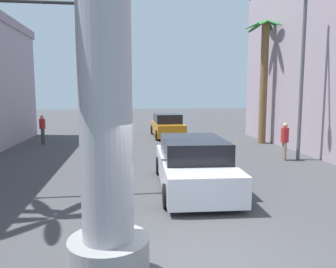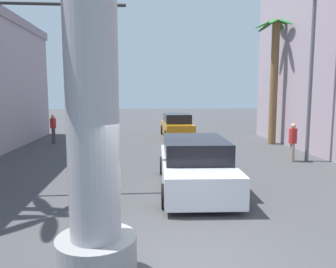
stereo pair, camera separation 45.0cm
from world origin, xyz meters
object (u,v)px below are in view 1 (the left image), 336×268
object	(u,v)px
palm_tree_mid_right	(264,72)
street_lamp	(295,55)
car_lead	(193,164)
pedestrian_far_left	(42,127)
car_far	(167,126)
pedestrian_mid_right	(285,139)

from	to	relation	value
palm_tree_mid_right	street_lamp	bearing A→B (deg)	-98.95
car_lead	pedestrian_far_left	world-z (taller)	pedestrian_far_left
street_lamp	palm_tree_mid_right	xyz separation A→B (m)	(0.76, 4.81, -0.43)
car_far	pedestrian_mid_right	world-z (taller)	pedestrian_mid_right
street_lamp	car_far	bearing A→B (deg)	117.90
car_lead	pedestrian_mid_right	size ratio (longest dim) A/B	3.14
pedestrian_far_left	pedestrian_mid_right	size ratio (longest dim) A/B	1.03
car_lead	pedestrian_far_left	xyz separation A→B (m)	(-6.80, 9.67, 0.26)
car_far	pedestrian_mid_right	bearing A→B (deg)	-63.80
street_lamp	pedestrian_far_left	size ratio (longest dim) A/B	4.46
car_lead	palm_tree_mid_right	size ratio (longest dim) A/B	0.73
palm_tree_mid_right	pedestrian_mid_right	world-z (taller)	palm_tree_mid_right
pedestrian_mid_right	street_lamp	bearing A→B (deg)	5.71
car_lead	car_far	distance (m)	12.03
street_lamp	pedestrian_far_left	xyz separation A→B (m)	(-11.97, 6.02, -3.57)
pedestrian_far_left	street_lamp	bearing A→B (deg)	-26.69
car_lead	car_far	xyz separation A→B (m)	(0.74, 12.01, -0.00)
car_far	pedestrian_far_left	world-z (taller)	pedestrian_far_left
pedestrian_far_left	pedestrian_mid_right	bearing A→B (deg)	-27.39
palm_tree_mid_right	pedestrian_mid_right	xyz separation A→B (m)	(-1.06, -4.84, -3.18)
car_far	pedestrian_far_left	bearing A→B (deg)	-162.80
pedestrian_mid_right	palm_tree_mid_right	bearing A→B (deg)	77.70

